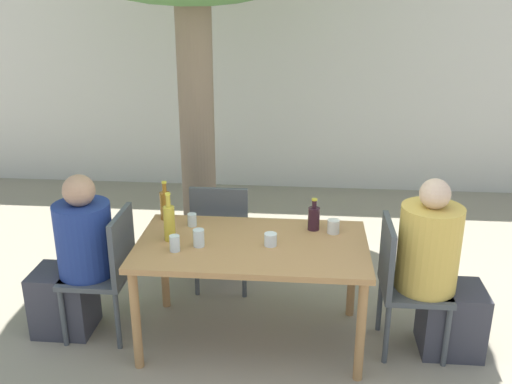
{
  "coord_description": "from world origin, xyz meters",
  "views": [
    {
      "loc": [
        0.33,
        -3.4,
        2.35
      ],
      "look_at": [
        0.0,
        0.3,
        0.99
      ],
      "focal_mm": 40.0,
      "sensor_mm": 36.0,
      "label": 1
    }
  ],
  "objects_px": {
    "person_seated_0": "(75,263)",
    "drinking_glass_1": "(271,239)",
    "patio_chair_2": "(222,230)",
    "patio_chair_0": "(108,266)",
    "drinking_glass_0": "(192,220)",
    "patio_chair_1": "(402,279)",
    "oil_cruet_2": "(169,222)",
    "drinking_glass_3": "(333,226)",
    "drinking_glass_2": "(199,238)",
    "person_seated_1": "(438,275)",
    "amber_bottle_0": "(165,204)",
    "wine_bottle_1": "(314,218)",
    "dining_table_front": "(252,254)",
    "drinking_glass_4": "(175,243)"
  },
  "relations": [
    {
      "from": "person_seated_1",
      "to": "drinking_glass_4",
      "type": "height_order",
      "value": "person_seated_1"
    },
    {
      "from": "oil_cruet_2",
      "to": "drinking_glass_2",
      "type": "xyz_separation_m",
      "value": [
        0.21,
        -0.08,
        -0.07
      ]
    },
    {
      "from": "patio_chair_1",
      "to": "oil_cruet_2",
      "type": "relative_size",
      "value": 2.74
    },
    {
      "from": "patio_chair_0",
      "to": "person_seated_1",
      "type": "xyz_separation_m",
      "value": [
        2.22,
        -0.0,
        0.03
      ]
    },
    {
      "from": "patio_chair_2",
      "to": "drinking_glass_3",
      "type": "distance_m",
      "value": 1.0
    },
    {
      "from": "person_seated_1",
      "to": "amber_bottle_0",
      "type": "xyz_separation_m",
      "value": [
        -1.89,
        0.36,
        0.29
      ]
    },
    {
      "from": "patio_chair_1",
      "to": "drinking_glass_3",
      "type": "bearing_deg",
      "value": 64.99
    },
    {
      "from": "amber_bottle_0",
      "to": "drinking_glass_3",
      "type": "bearing_deg",
      "value": -6.88
    },
    {
      "from": "amber_bottle_0",
      "to": "drinking_glass_3",
      "type": "distance_m",
      "value": 1.21
    },
    {
      "from": "wine_bottle_1",
      "to": "drinking_glass_3",
      "type": "bearing_deg",
      "value": -19.48
    },
    {
      "from": "person_seated_1",
      "to": "wine_bottle_1",
      "type": "xyz_separation_m",
      "value": [
        -0.82,
        0.26,
        0.27
      ]
    },
    {
      "from": "patio_chair_1",
      "to": "drinking_glass_2",
      "type": "relative_size",
      "value": 7.86
    },
    {
      "from": "person_seated_0",
      "to": "drinking_glass_1",
      "type": "relative_size",
      "value": 14.07
    },
    {
      "from": "drinking_glass_0",
      "to": "person_seated_1",
      "type": "bearing_deg",
      "value": -8.41
    },
    {
      "from": "person_seated_0",
      "to": "drinking_glass_3",
      "type": "bearing_deg",
      "value": 96.85
    },
    {
      "from": "dining_table_front",
      "to": "patio_chair_1",
      "type": "bearing_deg",
      "value": 0.0
    },
    {
      "from": "drinking_glass_1",
      "to": "drinking_glass_2",
      "type": "height_order",
      "value": "drinking_glass_2"
    },
    {
      "from": "patio_chair_1",
      "to": "patio_chair_2",
      "type": "xyz_separation_m",
      "value": [
        -1.3,
        0.67,
        0.0
      ]
    },
    {
      "from": "patio_chair_0",
      "to": "wine_bottle_1",
      "type": "relative_size",
      "value": 4.0
    },
    {
      "from": "dining_table_front",
      "to": "drinking_glass_0",
      "type": "relative_size",
      "value": 16.74
    },
    {
      "from": "patio_chair_2",
      "to": "oil_cruet_2",
      "type": "relative_size",
      "value": 2.74
    },
    {
      "from": "dining_table_front",
      "to": "oil_cruet_2",
      "type": "height_order",
      "value": "oil_cruet_2"
    },
    {
      "from": "patio_chair_2",
      "to": "drinking_glass_0",
      "type": "distance_m",
      "value": 0.52
    },
    {
      "from": "oil_cruet_2",
      "to": "drinking_glass_3",
      "type": "distance_m",
      "value": 1.11
    },
    {
      "from": "person_seated_1",
      "to": "drinking_glass_0",
      "type": "bearing_deg",
      "value": 81.59
    },
    {
      "from": "patio_chair_1",
      "to": "person_seated_0",
      "type": "height_order",
      "value": "person_seated_0"
    },
    {
      "from": "patio_chair_0",
      "to": "drinking_glass_1",
      "type": "relative_size",
      "value": 10.92
    },
    {
      "from": "patio_chair_2",
      "to": "patio_chair_0",
      "type": "bearing_deg",
      "value": 44.05
    },
    {
      "from": "person_seated_1",
      "to": "wine_bottle_1",
      "type": "relative_size",
      "value": 5.33
    },
    {
      "from": "patio_chair_0",
      "to": "drinking_glass_2",
      "type": "relative_size",
      "value": 7.86
    },
    {
      "from": "person_seated_0",
      "to": "wine_bottle_1",
      "type": "relative_size",
      "value": 5.15
    },
    {
      "from": "patio_chair_0",
      "to": "drinking_glass_0",
      "type": "height_order",
      "value": "patio_chair_0"
    },
    {
      "from": "person_seated_0",
      "to": "drinking_glass_3",
      "type": "distance_m",
      "value": 1.8
    },
    {
      "from": "drinking_glass_1",
      "to": "amber_bottle_0",
      "type": "bearing_deg",
      "value": 154.13
    },
    {
      "from": "patio_chair_1",
      "to": "patio_chair_2",
      "type": "relative_size",
      "value": 1.0
    },
    {
      "from": "dining_table_front",
      "to": "amber_bottle_0",
      "type": "height_order",
      "value": "amber_bottle_0"
    },
    {
      "from": "person_seated_1",
      "to": "drinking_glass_1",
      "type": "xyz_separation_m",
      "value": [
        -1.1,
        -0.02,
        0.23
      ]
    },
    {
      "from": "drinking_glass_2",
      "to": "amber_bottle_0",
      "type": "bearing_deg",
      "value": 126.67
    },
    {
      "from": "person_seated_1",
      "to": "drinking_glass_0",
      "type": "height_order",
      "value": "person_seated_1"
    },
    {
      "from": "person_seated_1",
      "to": "patio_chair_2",
      "type": "bearing_deg",
      "value": 66.42
    },
    {
      "from": "patio_chair_0",
      "to": "patio_chair_2",
      "type": "bearing_deg",
      "value": 134.05
    },
    {
      "from": "patio_chair_2",
      "to": "drinking_glass_1",
      "type": "distance_m",
      "value": 0.85
    },
    {
      "from": "patio_chair_1",
      "to": "wine_bottle_1",
      "type": "relative_size",
      "value": 4.0
    },
    {
      "from": "drinking_glass_2",
      "to": "drinking_glass_1",
      "type": "bearing_deg",
      "value": 6.38
    },
    {
      "from": "amber_bottle_0",
      "to": "drinking_glass_4",
      "type": "bearing_deg",
      "value": -70.52
    },
    {
      "from": "patio_chair_1",
      "to": "drinking_glass_3",
      "type": "height_order",
      "value": "patio_chair_1"
    },
    {
      "from": "dining_table_front",
      "to": "drinking_glass_4",
      "type": "height_order",
      "value": "drinking_glass_4"
    },
    {
      "from": "patio_chair_1",
      "to": "dining_table_front",
      "type": "bearing_deg",
      "value": 90.0
    },
    {
      "from": "dining_table_front",
      "to": "drinking_glass_4",
      "type": "relative_size",
      "value": 14.41
    },
    {
      "from": "patio_chair_0",
      "to": "wine_bottle_1",
      "type": "height_order",
      "value": "wine_bottle_1"
    }
  ]
}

